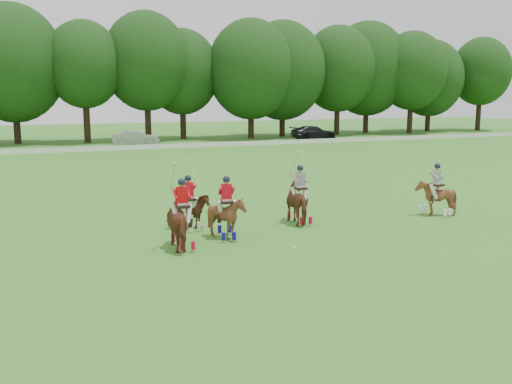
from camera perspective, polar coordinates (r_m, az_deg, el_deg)
name	(u,v)px	position (r m, az deg, el deg)	size (l,w,h in m)	color
ground	(274,259)	(18.01, 1.80, -6.72)	(180.00, 180.00, 0.00)	#2A7320
tree_line	(87,65)	(64.25, -16.55, 12.11)	(117.98, 14.32, 14.75)	black
boundary_rail	(101,148)	(54.39, -15.21, 4.22)	(120.00, 0.10, 0.44)	white
car_mid	(136,138)	(59.43, -11.96, 5.31)	(1.61, 4.62, 1.52)	#98989D
car_right	(313,133)	(66.45, 5.77, 5.93)	(2.17, 5.35, 1.55)	black
polo_red_a	(182,223)	(19.20, -7.36, -3.10)	(1.24, 2.01, 2.91)	#522816
polo_red_b	(189,211)	(21.83, -6.76, -1.89)	(1.55, 1.39, 2.64)	#522816
polo_red_c	(227,216)	(20.35, -2.95, -2.46)	(1.52, 1.64, 2.26)	#522816
polo_stripe_a	(300,202)	(22.84, 4.39, -1.02)	(1.22, 1.98, 2.89)	#522816
polo_stripe_b	(436,197)	(25.40, 17.53, -0.48)	(1.66, 1.75, 2.24)	#522816
polo_ball	(294,247)	(19.22, 3.80, -5.54)	(0.09, 0.09, 0.09)	white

